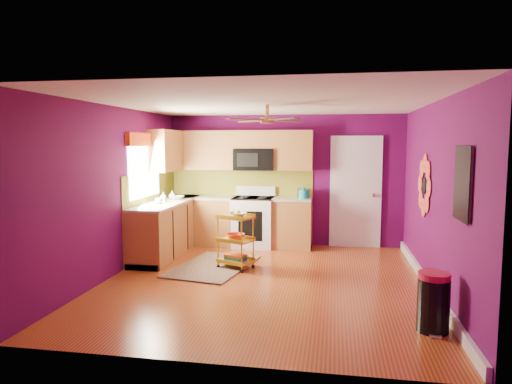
# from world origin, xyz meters

# --- Properties ---
(ground) EXTENTS (5.00, 5.00, 0.00)m
(ground) POSITION_xyz_m (0.00, 0.00, 0.00)
(ground) COLOR maroon
(ground) RESTS_ON ground
(room_envelope) EXTENTS (4.54, 5.04, 2.52)m
(room_envelope) POSITION_xyz_m (0.03, 0.00, 1.63)
(room_envelope) COLOR #53094A
(room_envelope) RESTS_ON ground
(lower_cabinets) EXTENTS (2.81, 2.31, 0.94)m
(lower_cabinets) POSITION_xyz_m (-1.35, 1.82, 0.43)
(lower_cabinets) COLOR #935A28
(lower_cabinets) RESTS_ON ground
(electric_range) EXTENTS (0.76, 0.66, 1.13)m
(electric_range) POSITION_xyz_m (-0.55, 2.17, 0.48)
(electric_range) COLOR white
(electric_range) RESTS_ON ground
(upper_cabinetry) EXTENTS (2.80, 2.30, 1.26)m
(upper_cabinetry) POSITION_xyz_m (-1.24, 2.17, 1.80)
(upper_cabinetry) COLOR #935A28
(upper_cabinetry) RESTS_ON ground
(left_window) EXTENTS (0.08, 1.35, 1.08)m
(left_window) POSITION_xyz_m (-2.22, 1.05, 1.74)
(left_window) COLOR white
(left_window) RESTS_ON ground
(panel_door) EXTENTS (0.95, 0.11, 2.15)m
(panel_door) POSITION_xyz_m (1.35, 2.47, 1.02)
(panel_door) COLOR white
(panel_door) RESTS_ON ground
(right_wall_art) EXTENTS (0.04, 2.74, 1.04)m
(right_wall_art) POSITION_xyz_m (2.23, -0.34, 1.44)
(right_wall_art) COLOR black
(right_wall_art) RESTS_ON ground
(ceiling_fan) EXTENTS (1.01, 1.01, 0.26)m
(ceiling_fan) POSITION_xyz_m (0.00, 0.20, 2.29)
(ceiling_fan) COLOR #BF8C3F
(ceiling_fan) RESTS_ON ground
(shag_rug) EXTENTS (1.29, 1.81, 0.02)m
(shag_rug) POSITION_xyz_m (-0.92, 0.61, 0.01)
(shag_rug) COLOR black
(shag_rug) RESTS_ON ground
(rolling_cart) EXTENTS (0.62, 0.54, 0.92)m
(rolling_cart) POSITION_xyz_m (-0.55, 0.60, 0.47)
(rolling_cart) COLOR gold
(rolling_cart) RESTS_ON ground
(trash_can) EXTENTS (0.34, 0.36, 0.63)m
(trash_can) POSITION_xyz_m (1.99, -1.42, 0.31)
(trash_can) COLOR black
(trash_can) RESTS_ON ground
(teal_kettle) EXTENTS (0.18, 0.18, 0.21)m
(teal_kettle) POSITION_xyz_m (0.40, 2.18, 1.02)
(teal_kettle) COLOR teal
(teal_kettle) RESTS_ON lower_cabinets
(toaster) EXTENTS (0.22, 0.15, 0.18)m
(toaster) POSITION_xyz_m (0.38, 2.30, 1.03)
(toaster) COLOR beige
(toaster) RESTS_ON lower_cabinets
(soap_bottle_a) EXTENTS (0.08, 0.08, 0.18)m
(soap_bottle_a) POSITION_xyz_m (-1.98, 1.25, 1.03)
(soap_bottle_a) COLOR #EA3F72
(soap_bottle_a) RESTS_ON lower_cabinets
(soap_bottle_b) EXTENTS (0.12, 0.12, 0.15)m
(soap_bottle_b) POSITION_xyz_m (-1.98, 1.68, 1.02)
(soap_bottle_b) COLOR white
(soap_bottle_b) RESTS_ON lower_cabinets
(counter_dish) EXTENTS (0.27, 0.27, 0.07)m
(counter_dish) POSITION_xyz_m (-1.87, 1.65, 0.97)
(counter_dish) COLOR white
(counter_dish) RESTS_ON lower_cabinets
(counter_cup) EXTENTS (0.12, 0.12, 0.10)m
(counter_cup) POSITION_xyz_m (-1.96, 1.00, 0.99)
(counter_cup) COLOR white
(counter_cup) RESTS_ON lower_cabinets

